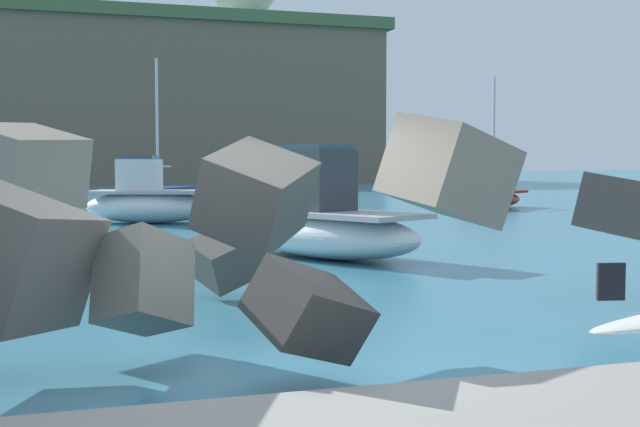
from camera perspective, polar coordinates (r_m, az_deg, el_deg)
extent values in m
plane|color=teal|center=(7.92, -3.25, -10.46)|extent=(400.00, 400.00, 0.00)
cube|color=#3D3A38|center=(6.82, -0.78, -6.80)|extent=(1.16, 1.09, 0.98)
cube|color=slate|center=(7.59, -12.27, -4.68)|extent=(0.99, 1.17, 1.13)
cube|color=gray|center=(8.73, 9.07, 2.93)|extent=(1.56, 1.32, 1.27)
cube|color=#4C4944|center=(8.46, -4.49, 1.33)|extent=(1.46, 1.59, 1.25)
cube|color=#4C4944|center=(11.52, -6.58, -3.05)|extent=(1.16, 1.13, 1.01)
cube|color=#3D3A38|center=(12.01, 20.58, 0.31)|extent=(1.42, 1.38, 1.04)
cube|color=gray|center=(9.77, -20.07, 3.19)|extent=(1.52, 1.59, 1.02)
cube|color=black|center=(3.66, 19.74, -4.52)|extent=(0.12, 0.04, 0.16)
ellipsoid|color=navy|center=(35.58, -11.07, 1.07)|extent=(3.83, 4.85, 0.90)
cube|color=navy|center=(35.57, -11.08, 1.74)|extent=(3.53, 4.46, 0.10)
cylinder|color=silver|center=(35.28, -11.36, 6.22)|extent=(0.12, 0.12, 5.46)
cylinder|color=silver|center=(35.24, -11.32, 3.25)|extent=(1.43, 2.41, 0.08)
ellipsoid|color=white|center=(26.77, -11.89, 0.45)|extent=(4.56, 3.29, 1.05)
cube|color=#ACACAC|center=(26.75, -11.90, 1.49)|extent=(4.19, 3.03, 0.10)
cube|color=silver|center=(26.82, -12.56, 2.66)|extent=(1.57, 1.55, 1.01)
cube|color=#334C5B|center=(26.82, -12.57, 3.87)|extent=(1.42, 1.39, 0.12)
ellipsoid|color=maroon|center=(35.83, 11.83, 0.95)|extent=(4.80, 4.45, 0.74)
cube|color=maroon|center=(35.82, 11.84, 1.47)|extent=(4.41, 4.09, 0.10)
cylinder|color=silver|center=(36.13, 12.09, 5.47)|extent=(0.12, 0.12, 4.95)
cylinder|color=silver|center=(36.11, 12.06, 2.98)|extent=(2.13, 1.74, 0.08)
ellipsoid|color=white|center=(16.47, 0.48, -1.50)|extent=(3.80, 4.97, 0.95)
cube|color=#ACACAC|center=(16.43, 0.48, 0.01)|extent=(3.50, 4.57, 0.10)
cube|color=#33383D|center=(16.65, -0.37, 2.32)|extent=(1.63, 1.75, 1.23)
cube|color=#334C5B|center=(16.65, -0.37, 4.64)|extent=(1.47, 1.57, 0.12)
sphere|color=silver|center=(38.07, 0.36, 0.94)|extent=(0.44, 0.44, 0.44)
cube|color=#756651|center=(100.90, -20.29, 6.66)|extent=(73.48, 43.99, 15.76)
cube|color=#4C6B42|center=(101.75, -20.40, 11.43)|extent=(74.95, 44.87, 1.20)
cylinder|color=silver|center=(98.77, -5.40, 12.85)|extent=(5.77, 5.77, 2.09)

